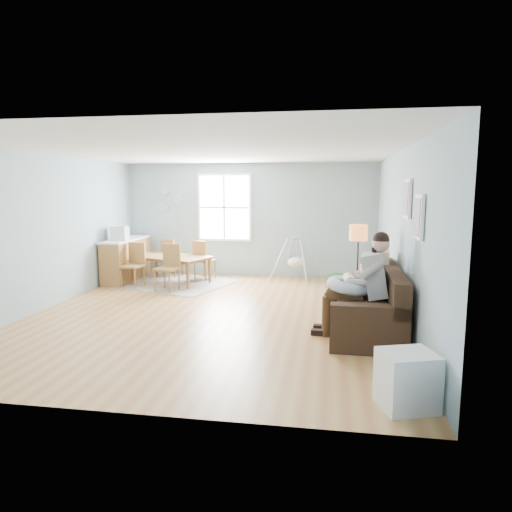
% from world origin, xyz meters
% --- Properties ---
extents(room, '(8.40, 9.40, 3.90)m').
position_xyz_m(room, '(0.00, 0.00, 2.42)').
color(room, '#AF6E3E').
extents(window, '(1.32, 0.08, 1.62)m').
position_xyz_m(window, '(-0.60, 3.46, 1.65)').
color(window, white).
rests_on(window, room).
extents(pictures, '(0.05, 1.34, 0.74)m').
position_xyz_m(pictures, '(2.97, -1.05, 1.85)').
color(pictures, white).
rests_on(pictures, room).
extents(wall_plates, '(0.67, 0.02, 0.66)m').
position_xyz_m(wall_plates, '(-2.00, 3.47, 1.83)').
color(wall_plates, '#95ADB3').
rests_on(wall_plates, room).
extents(sofa, '(1.03, 2.32, 0.93)m').
position_xyz_m(sofa, '(2.52, -0.48, 0.33)').
color(sofa, black).
rests_on(sofa, room).
extents(green_throw, '(1.07, 0.91, 0.04)m').
position_xyz_m(green_throw, '(2.44, 0.29, 0.59)').
color(green_throw, '#145A15').
rests_on(green_throw, sofa).
extents(beige_pillow, '(0.22, 0.57, 0.56)m').
position_xyz_m(beige_pillow, '(2.77, 0.12, 0.85)').
color(beige_pillow, tan).
rests_on(beige_pillow, sofa).
extents(father, '(1.09, 0.53, 1.51)m').
position_xyz_m(father, '(2.37, -0.81, 0.80)').
color(father, gray).
rests_on(father, sofa).
extents(nursing_pillow, '(0.71, 0.70, 0.26)m').
position_xyz_m(nursing_pillow, '(2.19, -0.80, 0.73)').
color(nursing_pillow, '#A3B7CC').
rests_on(nursing_pillow, father).
extents(infant, '(0.18, 0.42, 0.15)m').
position_xyz_m(infant, '(2.19, -0.76, 0.82)').
color(infant, silver).
rests_on(infant, nursing_pillow).
extents(toddler, '(0.59, 0.31, 0.91)m').
position_xyz_m(toddler, '(2.44, -0.26, 0.78)').
color(toddler, silver).
rests_on(toddler, sofa).
extents(floor_lamp, '(0.30, 0.30, 1.50)m').
position_xyz_m(floor_lamp, '(2.38, 0.49, 1.24)').
color(floor_lamp, black).
rests_on(floor_lamp, room).
extents(storage_cube, '(0.61, 0.58, 0.55)m').
position_xyz_m(storage_cube, '(2.66, -2.97, 0.28)').
color(storage_cube, white).
rests_on(storage_cube, room).
extents(rug, '(3.01, 2.61, 0.01)m').
position_xyz_m(rug, '(-1.60, 2.35, 0.01)').
color(rug, gray).
rests_on(rug, room).
extents(dining_table, '(1.95, 1.50, 0.61)m').
position_xyz_m(dining_table, '(-1.60, 2.35, 0.30)').
color(dining_table, brown).
rests_on(dining_table, rug).
extents(chair_sw, '(0.49, 0.49, 0.94)m').
position_xyz_m(chair_sw, '(-2.24, 1.89, 0.54)').
color(chair_sw, olive).
rests_on(chair_sw, rug).
extents(chair_se, '(0.52, 0.52, 0.96)m').
position_xyz_m(chair_se, '(-1.36, 1.62, 0.55)').
color(chair_se, olive).
rests_on(chair_se, rug).
extents(chair_nw, '(0.53, 0.53, 0.91)m').
position_xyz_m(chair_nw, '(-1.85, 3.09, 0.51)').
color(chair_nw, olive).
rests_on(chair_nw, rug).
extents(chair_ne, '(0.55, 0.55, 0.92)m').
position_xyz_m(chair_ne, '(-0.98, 2.82, 0.52)').
color(chair_ne, olive).
rests_on(chair_ne, rug).
extents(counter, '(0.53, 1.73, 0.97)m').
position_xyz_m(counter, '(-2.70, 2.50, 0.49)').
color(counter, brown).
rests_on(counter, room).
extents(monitor, '(0.36, 0.35, 0.31)m').
position_xyz_m(monitor, '(-2.69, 2.17, 1.12)').
color(monitor, silver).
rests_on(monitor, counter).
extents(baby_swing, '(1.20, 1.22, 0.97)m').
position_xyz_m(baby_swing, '(1.16, 3.10, 0.43)').
color(baby_swing, silver).
rests_on(baby_swing, room).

